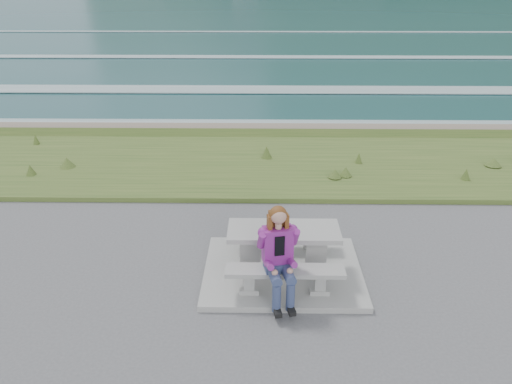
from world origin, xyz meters
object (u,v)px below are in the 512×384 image
(picnic_table, at_px, (284,238))
(bench_landward, at_px, (285,274))
(bench_seaward, at_px, (282,230))
(seated_woman, at_px, (280,268))

(picnic_table, xyz_separation_m, bench_landward, (0.00, -0.70, -0.23))
(bench_seaward, distance_m, seated_woman, 1.55)
(seated_woman, bearing_deg, bench_landward, 46.54)
(seated_woman, bearing_deg, bench_seaward, 75.37)
(picnic_table, distance_m, bench_landward, 0.74)
(picnic_table, distance_m, seated_woman, 0.84)
(bench_seaward, relative_size, seated_woman, 1.22)
(bench_landward, relative_size, bench_seaward, 1.00)
(picnic_table, bearing_deg, bench_landward, -90.00)
(bench_landward, xyz_separation_m, bench_seaward, (0.00, 1.40, 0.00))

